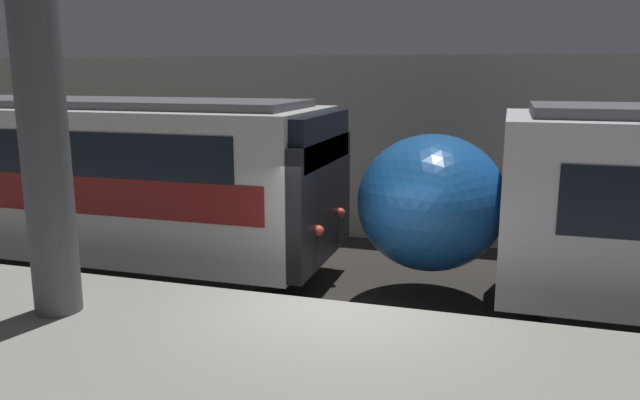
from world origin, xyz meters
TOP-DOWN VIEW (x-y plane):
  - ground_plane at (0.00, 0.00)m, footprint 120.00×120.00m
  - station_rear_barrier at (0.00, 6.63)m, footprint 50.00×0.15m
  - support_pillar_near at (-3.30, -1.32)m, footprint 0.57×0.57m

SIDE VIEW (x-z plane):
  - ground_plane at x=0.00m, z-range 0.00..0.00m
  - station_rear_barrier at x=0.00m, z-range 0.00..4.24m
  - support_pillar_near at x=-3.30m, z-range 0.95..4.72m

